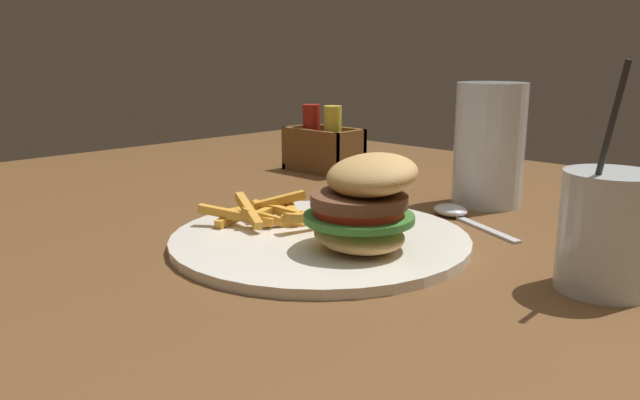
% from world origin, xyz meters
% --- Properties ---
extents(dining_table, '(1.63, 1.23, 0.73)m').
position_xyz_m(dining_table, '(0.00, 0.00, 0.63)').
color(dining_table, brown).
rests_on(dining_table, ground_plane).
extents(meal_plate_near, '(0.31, 0.31, 0.11)m').
position_xyz_m(meal_plate_near, '(-0.02, -0.03, 0.76)').
color(meal_plate_near, silver).
rests_on(meal_plate_near, dining_table).
extents(beer_glass, '(0.09, 0.09, 0.16)m').
position_xyz_m(beer_glass, '(-0.01, 0.25, 0.81)').
color(beer_glass, silver).
rests_on(beer_glass, dining_table).
extents(juice_glass, '(0.08, 0.08, 0.19)m').
position_xyz_m(juice_glass, '(0.22, 0.04, 0.78)').
color(juice_glass, silver).
rests_on(juice_glass, dining_table).
extents(spoon, '(0.15, 0.08, 0.01)m').
position_xyz_m(spoon, '(-0.00, 0.16, 0.74)').
color(spoon, silver).
rests_on(spoon, dining_table).
extents(condiment_caddy, '(0.13, 0.07, 0.11)m').
position_xyz_m(condiment_caddy, '(-0.33, 0.27, 0.77)').
color(condiment_caddy, brown).
rests_on(condiment_caddy, dining_table).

